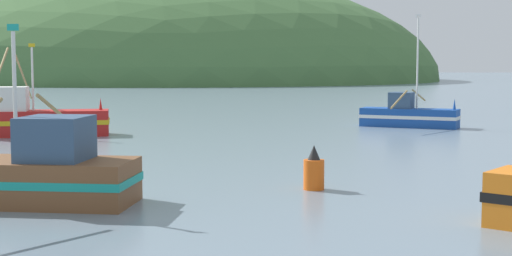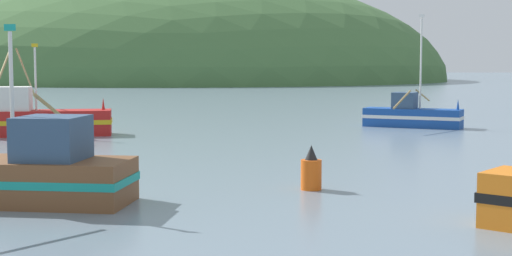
{
  "view_description": "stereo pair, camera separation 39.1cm",
  "coord_description": "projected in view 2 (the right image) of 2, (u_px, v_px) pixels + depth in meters",
  "views": [
    {
      "loc": [
        5.01,
        -8.42,
        4.31
      ],
      "look_at": [
        0.1,
        23.74,
        1.4
      ],
      "focal_mm": 52.17,
      "sensor_mm": 36.0,
      "label": 1
    },
    {
      "loc": [
        5.4,
        -8.36,
        4.31
      ],
      "look_at": [
        0.1,
        23.74,
        1.4
      ],
      "focal_mm": 52.17,
      "sensor_mm": 36.0,
      "label": 2
    }
  ],
  "objects": [
    {
      "name": "hill_far_center",
      "position": [
        149.0,
        80.0,
        178.66
      ],
      "size": [
        139.58,
        111.66,
        51.12
      ],
      "primitive_type": "ellipsoid",
      "color": "#47703D",
      "rests_on": "ground"
    },
    {
      "name": "fishing_boat_red",
      "position": [
        14.0,
        119.0,
        43.02
      ],
      "size": [
        11.05,
        17.41,
        5.35
      ],
      "rotation": [
        0.0,
        0.0,
        0.33
      ],
      "color": "red",
      "rests_on": "ground"
    },
    {
      "name": "fishing_boat_brown",
      "position": [
        24.0,
        174.0,
        22.61
      ],
      "size": [
        6.91,
        10.63,
        5.43
      ],
      "rotation": [
        0.0,
        0.0,
        3.17
      ],
      "color": "brown",
      "rests_on": "ground"
    },
    {
      "name": "fishing_boat_blue",
      "position": [
        412.0,
        115.0,
        48.98
      ],
      "size": [
        6.63,
        9.8,
        7.38
      ],
      "rotation": [
        0.0,
        0.0,
        6.02
      ],
      "color": "#19479E",
      "rests_on": "ground"
    },
    {
      "name": "channel_buoy",
      "position": [
        311.0,
        171.0,
        25.04
      ],
      "size": [
        0.71,
        0.71,
        1.51
      ],
      "color": "#E55914",
      "rests_on": "ground"
    }
  ]
}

